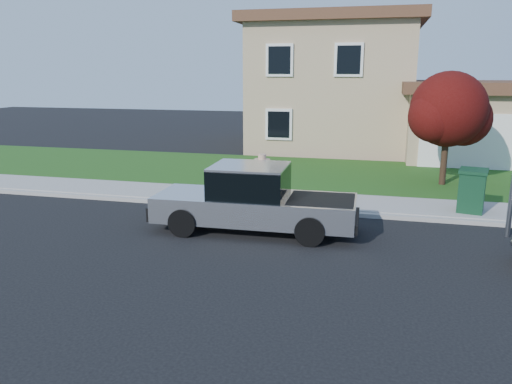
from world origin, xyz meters
TOP-DOWN VIEW (x-y plane):
  - ground at (0.00, 0.00)m, footprint 80.00×80.00m
  - curb at (1.00, 2.90)m, footprint 40.00×0.20m
  - sidewalk at (1.00, 4.00)m, footprint 40.00×2.00m
  - lawn at (1.00, 8.50)m, footprint 40.00×7.00m
  - house at (1.31, 16.38)m, footprint 14.00×11.30m
  - pickup_truck at (-0.52, 0.91)m, footprint 5.37×2.08m
  - woman at (-0.59, 2.11)m, footprint 0.65×0.46m
  - ornamental_tree at (4.89, 7.53)m, footprint 2.93×2.64m
  - trash_bin at (5.21, 3.74)m, footprint 0.93×1.01m

SIDE VIEW (x-z plane):
  - ground at x=0.00m, z-range 0.00..0.00m
  - lawn at x=1.00m, z-range 0.00..0.10m
  - curb at x=1.00m, z-range 0.00..0.12m
  - sidewalk at x=1.00m, z-range 0.00..0.15m
  - trash_bin at x=5.21m, z-range 0.16..1.39m
  - pickup_truck at x=-0.52m, z-range -0.06..1.69m
  - woman at x=-0.59m, z-range -0.05..1.80m
  - ornamental_tree at x=4.89m, z-range 0.66..4.68m
  - house at x=1.31m, z-range -0.26..6.59m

